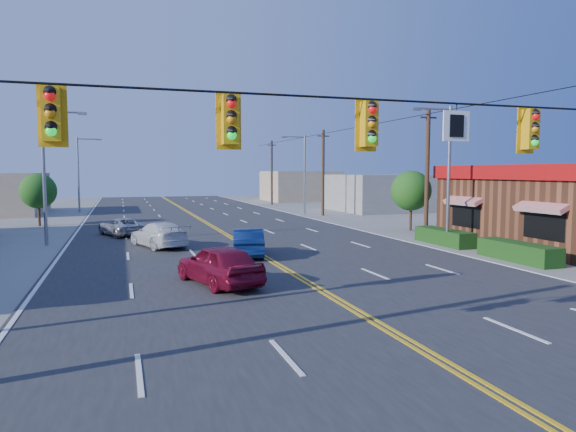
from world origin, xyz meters
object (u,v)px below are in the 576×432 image
object	(u,v)px
car_blue	(248,243)
signal_span	(409,148)
car_silver	(121,227)
car_white	(159,235)
car_magenta	(219,266)

from	to	relation	value
car_blue	signal_span	bearing A→B (deg)	103.83
car_silver	car_white	bearing A→B (deg)	87.55
car_magenta	car_white	bearing A→B (deg)	-99.18
signal_span	car_silver	distance (m)	26.32
car_magenta	car_blue	xyz separation A→B (m)	(2.60, 6.13, -0.07)
car_blue	car_silver	xyz separation A→B (m)	(-6.12, 10.85, -0.11)
car_blue	car_silver	distance (m)	12.46
signal_span	car_silver	size ratio (longest dim) A/B	5.69
car_blue	car_silver	bearing A→B (deg)	-49.10
car_magenta	car_white	size ratio (longest dim) A/B	0.93
car_white	car_magenta	bearing A→B (deg)	79.47
car_silver	car_magenta	bearing A→B (deg)	80.82
signal_span	car_silver	world-z (taller)	signal_span
car_magenta	car_white	world-z (taller)	car_magenta
car_white	car_silver	xyz separation A→B (m)	(-2.07, 6.21, -0.11)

